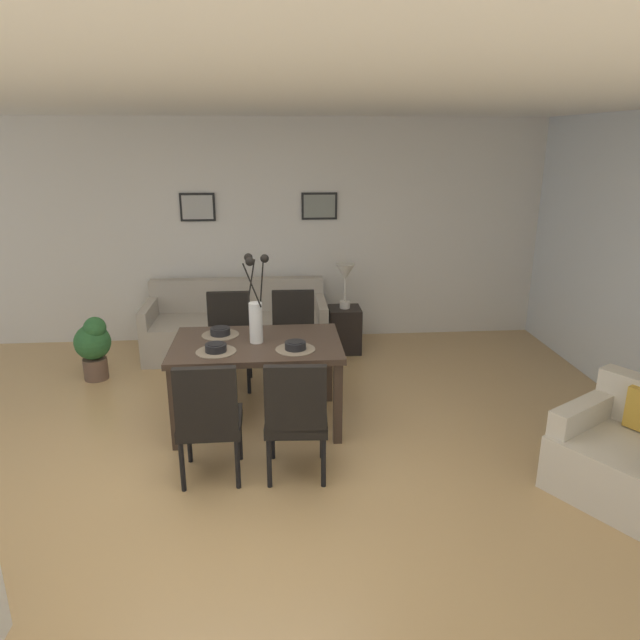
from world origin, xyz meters
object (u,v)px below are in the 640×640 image
object	(u,v)px
bowl_far_left	(295,345)
side_table	(344,330)
framed_picture_center	(319,206)
dining_chair_near_left	(209,416)
centerpiece_vase	(256,310)
dining_chair_far_right	(294,333)
dining_chair_near_right	(229,335)
sofa	(237,329)
table_lamp	(345,276)
dining_table	(257,352)
potted_plant	(93,345)
armchair	(630,455)
framed_picture_left	(198,207)
bowl_near_right	(220,331)
dining_chair_far_left	(296,414)
bowl_near_left	(216,347)

from	to	relation	value
bowl_far_left	side_table	bearing A→B (deg)	71.50
bowl_far_left	framed_picture_center	distance (m)	2.61
dining_chair_near_left	centerpiece_vase	size ratio (longest dim) A/B	1.25
framed_picture_center	dining_chair_near_left	bearing A→B (deg)	-108.18
dining_chair_far_right	framed_picture_center	distance (m)	1.79
dining_chair_near_left	dining_chair_near_right	xyz separation A→B (m)	(0.02, 1.74, 0.00)
dining_chair_near_left	framed_picture_center	distance (m)	3.45
framed_picture_center	dining_chair_far_right	bearing A→B (deg)	-105.05
sofa	table_lamp	distance (m)	1.38
dining_chair_far_right	table_lamp	distance (m)	1.09
framed_picture_center	side_table	bearing A→B (deg)	-65.95
bowl_far_left	dining_table	bearing A→B (deg)	147.10
side_table	potted_plant	world-z (taller)	potted_plant
framed_picture_center	potted_plant	distance (m)	2.92
dining_chair_far_right	centerpiece_vase	world-z (taller)	centerpiece_vase
dining_chair_far_right	armchair	xyz separation A→B (m)	(2.22, -2.12, -0.23)
dining_chair_near_left	potted_plant	distance (m)	2.38
dining_chair_far_right	framed_picture_left	size ratio (longest dim) A/B	2.30
centerpiece_vase	bowl_near_right	distance (m)	0.45
dining_chair_far_left	framed_picture_left	distance (m)	3.46
dining_chair_far_left	dining_chair_far_right	world-z (taller)	same
dining_chair_near_right	potted_plant	xyz separation A→B (m)	(-1.38, 0.21, -0.14)
framed_picture_center	table_lamp	bearing A→B (deg)	-65.95
sofa	framed_picture_center	distance (m)	1.72
side_table	table_lamp	xyz separation A→B (m)	(0.00, 0.00, 0.63)
bowl_near_left	potted_plant	bearing A→B (deg)	136.64
bowl_near_right	framed_picture_left	distance (m)	2.23
dining_chair_far_right	centerpiece_vase	size ratio (longest dim) A/B	1.25
dining_chair_near_left	potted_plant	bearing A→B (deg)	124.95
framed_picture_left	dining_chair_near_left	bearing A→B (deg)	-82.92
table_lamp	bowl_near_right	bearing A→B (deg)	-130.35
dining_table	centerpiece_vase	distance (m)	0.37
dining_chair_far_right	armchair	bearing A→B (deg)	-43.61
dining_chair_far_left	table_lamp	distance (m)	2.68
dining_chair_near_right	dining_chair_far_right	size ratio (longest dim) A/B	1.00
dining_chair_near_left	side_table	xyz separation A→B (m)	(1.27, 2.56, -0.25)
bowl_near_right	framed_picture_center	bearing A→B (deg)	63.47
dining_chair_far_right	framed_picture_center	size ratio (longest dim) A/B	2.21
dining_chair_far_right	sofa	distance (m)	1.10
sofa	side_table	world-z (taller)	sofa
framed_picture_left	dining_chair_far_left	bearing A→B (deg)	-72.35
framed_picture_center	sofa	bearing A→B (deg)	-153.87
dining_chair_near_left	sofa	bearing A→B (deg)	89.16
dining_chair_near_right	dining_chair_near_left	bearing A→B (deg)	-90.58
dining_chair_far_left	dining_chair_far_right	bearing A→B (deg)	88.50
side_table	framed_picture_center	size ratio (longest dim) A/B	1.25
sofa	bowl_near_left	bearing A→B (deg)	-91.05
dining_chair_far_left	framed_picture_center	bearing A→B (deg)	82.47
side_table	table_lamp	distance (m)	0.63
dining_chair_far_left	table_lamp	bearing A→B (deg)	75.63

